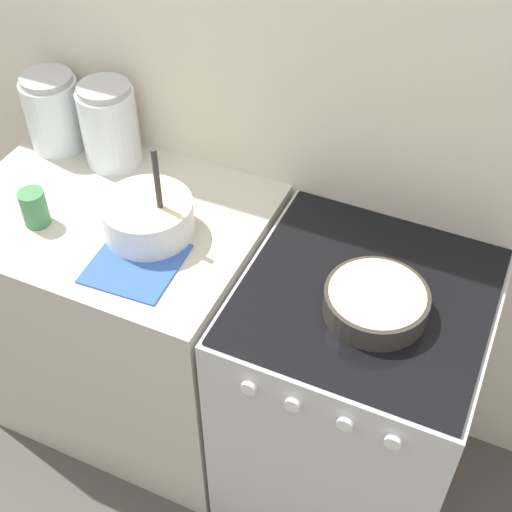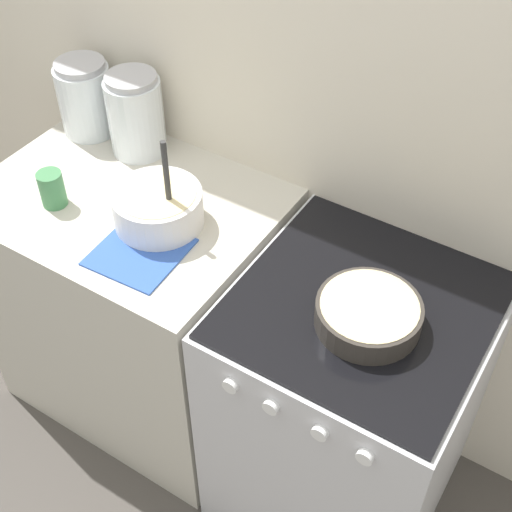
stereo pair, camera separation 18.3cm
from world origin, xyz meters
The scene contains 9 objects.
wall_back centered at (0.00, 0.68, 1.20)m, with size 4.74×0.05×2.40m.
countertop_cabinet centered at (-0.43, 0.33, 0.45)m, with size 0.87×0.65×0.90m.
stove centered at (0.34, 0.33, 0.45)m, with size 0.65×0.67×0.90m.
mixing_bowl centered at (-0.28, 0.30, 0.96)m, with size 0.25×0.25×0.29m.
baking_pan centered at (0.37, 0.27, 0.94)m, with size 0.26×0.26×0.07m.
storage_jar_left centered at (-0.75, 0.55, 1.00)m, with size 0.17×0.17×0.24m.
storage_jar_middle centered at (-0.55, 0.55, 1.01)m, with size 0.17×0.17×0.26m.
tin_can centered at (-0.59, 0.21, 0.96)m, with size 0.07×0.07×0.11m.
recipe_page centered at (-0.25, 0.17, 0.90)m, with size 0.24×0.25×0.01m.
Camera 1 is at (0.58, -0.91, 2.23)m, focal length 50.00 mm.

